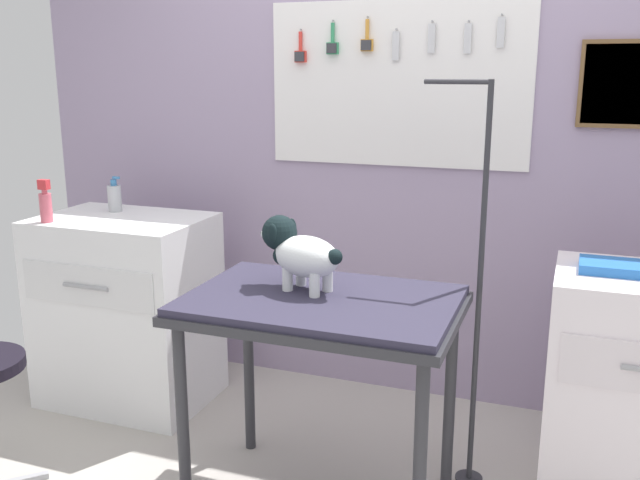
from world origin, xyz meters
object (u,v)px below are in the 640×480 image
(grooming_table, at_px, (321,319))
(dog, at_px, (299,252))
(grooming_arm, at_px, (476,307))
(counter_left, at_px, (127,310))
(detangler_spray, at_px, (115,198))

(grooming_table, distance_m, dog, 0.26)
(grooming_arm, relative_size, dog, 4.41)
(counter_left, height_order, detangler_spray, detangler_spray)
(grooming_arm, bearing_deg, detangler_spray, 171.57)
(dog, xyz_separation_m, detangler_spray, (-1.21, 0.56, 0.03))
(grooming_arm, bearing_deg, dog, -154.38)
(dog, bearing_deg, grooming_table, -27.25)
(grooming_table, relative_size, dog, 2.72)
(grooming_table, bearing_deg, detangler_spray, 154.85)
(detangler_spray, bearing_deg, dog, -24.95)
(grooming_table, xyz_separation_m, dog, (-0.11, 0.06, 0.23))
(dog, bearing_deg, detangler_spray, 155.05)
(grooming_arm, relative_size, counter_left, 1.70)
(grooming_table, bearing_deg, counter_left, 157.29)
(dog, distance_m, detangler_spray, 1.34)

